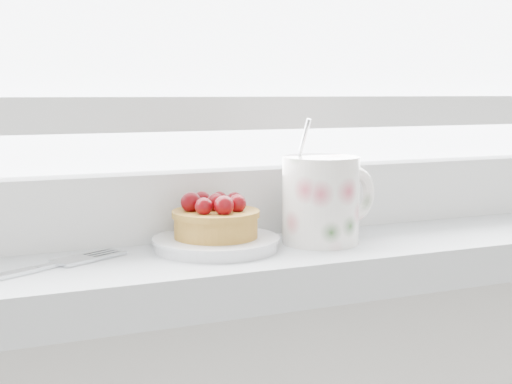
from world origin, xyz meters
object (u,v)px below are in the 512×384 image
raspberry_tart (216,218)px  fork (17,273)px  saucer (216,243)px  floral_mug (323,198)px

raspberry_tart → fork: size_ratio=0.42×
saucer → raspberry_tart: (-0.00, 0.00, 0.02)m
raspberry_tart → floral_mug: 0.11m
saucer → floral_mug: 0.12m
saucer → raspberry_tart: raspberry_tart is taller
floral_mug → fork: (-0.30, -0.01, -0.04)m
saucer → raspberry_tart: size_ratio=1.45×
raspberry_tart → fork: 0.19m
saucer → fork: size_ratio=0.62×
raspberry_tart → fork: raspberry_tart is taller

